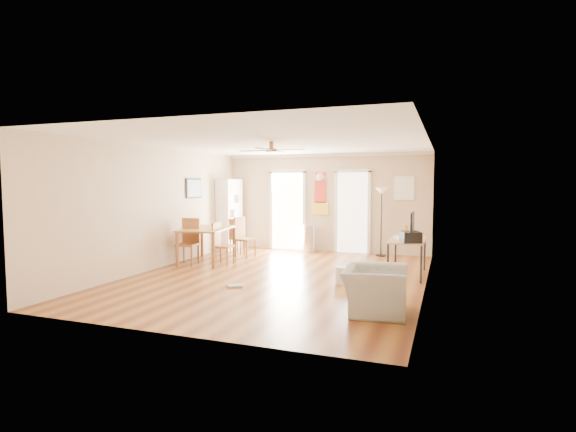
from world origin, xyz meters
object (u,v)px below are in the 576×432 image
at_px(dining_table, 207,245).
at_px(wastebasket_a, 343,275).
at_px(dining_chair_near, 187,242).
at_px(printer, 410,237).
at_px(torchiere_lamp, 381,222).
at_px(dining_chair_far, 239,236).
at_px(computer_desk, 407,257).
at_px(armchair, 375,290).
at_px(bookshelf, 229,215).
at_px(dining_chair_right_b, 224,244).
at_px(wastebasket_b, 388,282).
at_px(trash_can, 309,238).
at_px(dining_chair_right_a, 245,237).

distance_m(dining_table, wastebasket_a, 3.66).
xyz_separation_m(dining_chair_near, printer, (4.82, 0.01, 0.31)).
bearing_deg(torchiere_lamp, dining_chair_far, -166.08).
bearing_deg(dining_chair_far, computer_desk, 172.07).
bearing_deg(torchiere_lamp, armchair, -82.91).
bearing_deg(armchair, bookshelf, 40.71).
distance_m(dining_table, dining_chair_right_b, 0.60).
relative_size(dining_chair_near, wastebasket_b, 3.80).
xyz_separation_m(trash_can, torchiere_lamp, (1.89, -0.02, 0.50)).
relative_size(printer, armchair, 0.40).
relative_size(dining_chair_right_b, dining_chair_far, 1.04).
relative_size(torchiere_lamp, wastebasket_b, 6.35).
bearing_deg(printer, dining_chair_right_b, 156.61).
bearing_deg(armchair, wastebasket_b, -5.20).
bearing_deg(printer, dining_chair_far, 138.21).
bearing_deg(dining_chair_near, wastebasket_b, -18.23).
height_order(dining_table, torchiere_lamp, torchiere_lamp).
distance_m(dining_chair_right_a, armchair, 5.24).
bearing_deg(computer_desk, trash_can, 140.98).
relative_size(trash_can, wastebasket_a, 2.29).
height_order(wastebasket_a, armchair, armchair).
relative_size(dining_table, dining_chair_near, 1.54).
bearing_deg(computer_desk, torchiere_lamp, 110.78).
relative_size(computer_desk, wastebasket_a, 4.35).
bearing_deg(dining_chair_right_a, dining_chair_right_b, -167.47).
xyz_separation_m(computer_desk, printer, (0.09, -0.48, 0.46)).
bearing_deg(dining_chair_far, wastebasket_b, 155.84).
distance_m(trash_can, torchiere_lamp, 1.95).
height_order(dining_chair_near, printer, dining_chair_near).
relative_size(torchiere_lamp, armchair, 1.74).
bearing_deg(trash_can, computer_desk, -39.02).
bearing_deg(trash_can, dining_chair_right_a, -133.96).
height_order(dining_chair_near, torchiere_lamp, torchiere_lamp).
bearing_deg(dining_chair_far, armchair, 144.27).
height_order(bookshelf, wastebasket_b, bookshelf).
bearing_deg(torchiere_lamp, dining_chair_near, -145.67).
bearing_deg(wastebasket_a, dining_chair_right_b, 162.51).
xyz_separation_m(dining_chair_right_b, wastebasket_b, (3.76, -1.15, -0.34)).
bearing_deg(bookshelf, dining_chair_right_b, -83.94).
height_order(wastebasket_a, wastebasket_b, wastebasket_a).
xyz_separation_m(torchiere_lamp, computer_desk, (0.82, -2.17, -0.49)).
height_order(dining_chair_far, wastebasket_a, dining_chair_far).
relative_size(bookshelf, computer_desk, 1.42).
bearing_deg(dining_chair_right_a, dining_chair_near, 163.68).
xyz_separation_m(dining_table, dining_chair_near, (-0.22, -0.49, 0.12)).
height_order(torchiere_lamp, computer_desk, torchiere_lamp).
bearing_deg(trash_can, dining_chair_far, -151.20).
distance_m(dining_chair_right_b, computer_desk, 3.97).
relative_size(bookshelf, torchiere_lamp, 1.12).
relative_size(trash_can, printer, 1.83).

